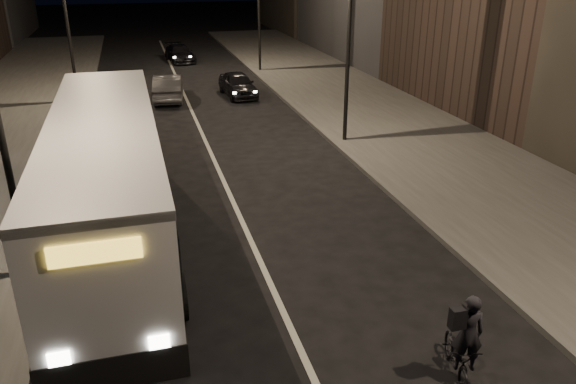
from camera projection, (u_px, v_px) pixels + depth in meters
ground at (296, 339)px, 11.55m from camera, size 180.00×180.00×0.00m
sidewalk_right at (388, 123)px, 26.02m from camera, size 7.00×70.00×0.16m
streetlight_right_mid at (343, 10)px, 21.41m from camera, size 1.20×0.44×8.12m
city_bus at (108, 173)px, 15.10m from camera, size 3.08×12.78×3.43m
cyclist_on_bicycle at (460, 349)px, 10.29m from camera, size 1.02×1.72×1.87m
car_near at (238, 84)px, 31.12m from camera, size 1.86×3.98×1.32m
car_mid at (168, 87)px, 30.24m from camera, size 1.92×4.35×1.39m
car_far at (180, 53)px, 41.24m from camera, size 2.21×4.28×1.19m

